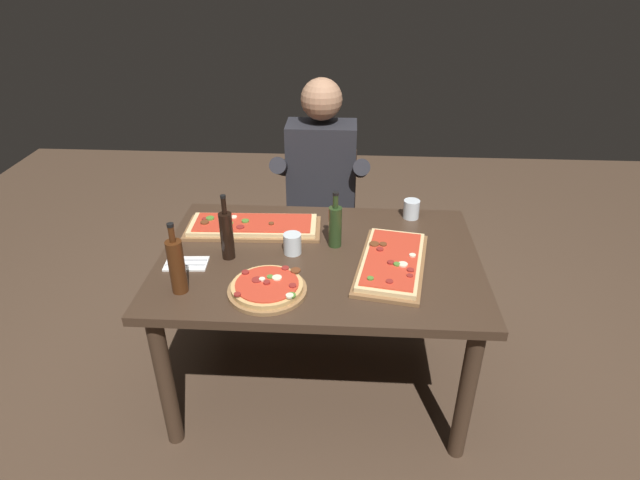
{
  "coord_description": "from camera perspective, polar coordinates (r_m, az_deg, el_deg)",
  "views": [
    {
      "loc": [
        0.12,
        -1.96,
        1.95
      ],
      "look_at": [
        0.0,
        0.05,
        0.79
      ],
      "focal_mm": 29.41,
      "sensor_mm": 36.0,
      "label": 1
    }
  ],
  "objects": [
    {
      "name": "wine_bottle_dark",
      "position": [
        2.27,
        -10.11,
        0.61
      ],
      "size": [
        0.06,
        0.06,
        0.3
      ],
      "color": "black",
      "rests_on": "dining_table"
    },
    {
      "name": "diner_chair",
      "position": [
        3.17,
        0.23,
        2.52
      ],
      "size": [
        0.44,
        0.44,
        0.87
      ],
      "color": "black",
      "rests_on": "ground_plane"
    },
    {
      "name": "pizza_rectangular_left",
      "position": [
        2.24,
        7.81,
        -2.39
      ],
      "size": [
        0.36,
        0.58,
        0.05
      ],
      "color": "brown",
      "rests_on": "dining_table"
    },
    {
      "name": "vinegar_bottle_green",
      "position": [
        2.09,
        -15.33,
        -2.67
      ],
      "size": [
        0.06,
        0.06,
        0.3
      ],
      "color": "#47230F",
      "rests_on": "dining_table"
    },
    {
      "name": "pizza_round_far",
      "position": [
        2.07,
        -5.75,
        -5.2
      ],
      "size": [
        0.31,
        0.31,
        0.05
      ],
      "color": "olive",
      "rests_on": "dining_table"
    },
    {
      "name": "ground_plane",
      "position": [
        2.76,
        -0.06,
        -14.88
      ],
      "size": [
        6.4,
        6.4,
        0.0
      ],
      "primitive_type": "plane",
      "color": "#4C3828"
    },
    {
      "name": "dining_table",
      "position": [
        2.35,
        -0.07,
        -3.67
      ],
      "size": [
        1.4,
        0.96,
        0.74
      ],
      "color": "#3D2B1E",
      "rests_on": "ground_plane"
    },
    {
      "name": "oil_bottle_amber",
      "position": [
        2.33,
        1.66,
        1.61
      ],
      "size": [
        0.06,
        0.06,
        0.26
      ],
      "color": "#233819",
      "rests_on": "dining_table"
    },
    {
      "name": "tumbler_far_side",
      "position": [
        2.3,
        -3.02,
        -0.53
      ],
      "size": [
        0.08,
        0.08,
        0.09
      ],
      "color": "silver",
      "rests_on": "dining_table"
    },
    {
      "name": "pizza_rectangular_front",
      "position": [
        2.51,
        -7.3,
        1.49
      ],
      "size": [
        0.65,
        0.26,
        0.05
      ],
      "color": "brown",
      "rests_on": "dining_table"
    },
    {
      "name": "napkin_cutlery_set",
      "position": [
        2.31,
        -14.34,
        -2.51
      ],
      "size": [
        0.19,
        0.12,
        0.01
      ],
      "color": "white",
      "rests_on": "dining_table"
    },
    {
      "name": "tumbler_near_camera",
      "position": [
        2.64,
        9.9,
        3.33
      ],
      "size": [
        0.08,
        0.08,
        0.09
      ],
      "color": "silver",
      "rests_on": "dining_table"
    },
    {
      "name": "seated_diner",
      "position": [
        2.95,
        0.11,
        5.86
      ],
      "size": [
        0.53,
        0.41,
        1.33
      ],
      "color": "#23232D",
      "rests_on": "ground_plane"
    }
  ]
}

